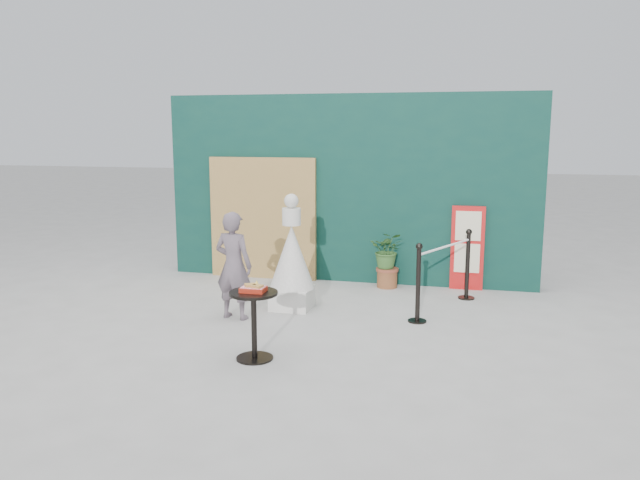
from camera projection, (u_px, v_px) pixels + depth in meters
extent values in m
plane|color=#ADAAA5|center=(296.00, 341.00, 7.30)|extent=(60.00, 60.00, 0.00)
cube|color=#0A302B|center=(349.00, 189.00, 10.04)|extent=(6.00, 0.30, 3.00)
cube|color=tan|center=(263.00, 218.00, 10.26)|extent=(1.80, 0.08, 2.00)
imported|color=#64565F|center=(234.00, 265.00, 8.08)|extent=(0.56, 0.42, 1.42)
cube|color=red|center=(467.00, 248.00, 9.57)|extent=(0.50, 0.06, 1.30)
cube|color=beige|center=(468.00, 226.00, 9.47)|extent=(0.38, 0.02, 0.45)
cube|color=beige|center=(467.00, 258.00, 9.56)|extent=(0.38, 0.02, 0.45)
cube|color=red|center=(466.00, 280.00, 9.62)|extent=(0.38, 0.02, 0.18)
cube|color=white|center=(292.00, 298.00, 8.63)|extent=(0.53, 0.53, 0.29)
cone|color=silver|center=(292.00, 257.00, 8.53)|extent=(0.62, 0.62, 0.87)
cylinder|color=silver|center=(291.00, 217.00, 8.43)|extent=(0.25, 0.25, 0.23)
sphere|color=silver|center=(291.00, 201.00, 8.39)|extent=(0.19, 0.19, 0.19)
cylinder|color=black|center=(255.00, 358.00, 6.74)|extent=(0.40, 0.40, 0.02)
cylinder|color=black|center=(254.00, 327.00, 6.68)|extent=(0.06, 0.06, 0.72)
cylinder|color=black|center=(253.00, 293.00, 6.61)|extent=(0.52, 0.52, 0.03)
cube|color=#AF2412|center=(253.00, 289.00, 6.61)|extent=(0.26, 0.19, 0.05)
cube|color=#F22040|center=(253.00, 287.00, 6.60)|extent=(0.24, 0.17, 0.00)
cube|color=#C18D46|center=(250.00, 285.00, 6.62)|extent=(0.15, 0.14, 0.02)
cube|color=#BE7D45|center=(257.00, 286.00, 6.57)|extent=(0.13, 0.13, 0.02)
cone|color=yellow|center=(257.00, 283.00, 6.64)|extent=(0.06, 0.06, 0.06)
cylinder|color=brown|center=(387.00, 279.00, 9.78)|extent=(0.32, 0.32, 0.26)
cylinder|color=brown|center=(387.00, 269.00, 9.75)|extent=(0.35, 0.35, 0.04)
imported|color=#345E28|center=(388.00, 250.00, 9.70)|extent=(0.52, 0.45, 0.58)
cylinder|color=black|center=(417.00, 321.00, 8.04)|extent=(0.24, 0.24, 0.02)
cylinder|color=black|center=(418.00, 286.00, 7.96)|extent=(0.06, 0.06, 0.96)
sphere|color=black|center=(419.00, 246.00, 7.87)|extent=(0.09, 0.09, 0.09)
cylinder|color=black|center=(466.00, 298.00, 9.14)|extent=(0.24, 0.24, 0.02)
cylinder|color=black|center=(467.00, 267.00, 9.06)|extent=(0.06, 0.06, 0.96)
sphere|color=black|center=(469.00, 232.00, 8.97)|extent=(0.09, 0.09, 0.09)
cylinder|color=white|center=(445.00, 247.00, 8.44)|extent=(0.63, 1.31, 0.03)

